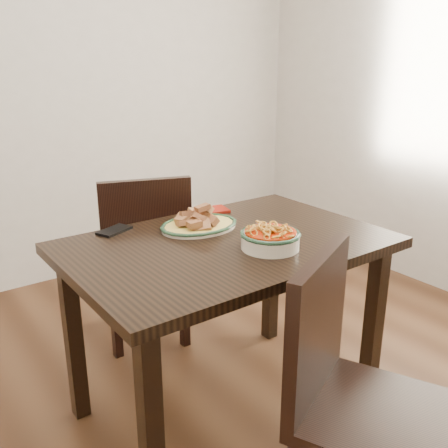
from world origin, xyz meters
TOP-DOWN VIEW (x-y plane):
  - floor at (0.00, 0.00)m, footprint 3.50×3.50m
  - wall_back at (0.00, 1.75)m, footprint 3.50×0.10m
  - dining_table at (-0.03, 0.03)m, footprint 1.19×0.80m
  - chair_far at (-0.05, 0.68)m, footprint 0.53×0.53m
  - chair_near at (-0.07, -0.62)m, footprint 0.56×0.56m
  - fish_plate at (-0.04, 0.22)m, footprint 0.32×0.25m
  - noodle_bowl at (0.05, -0.12)m, footprint 0.22×0.22m
  - smartphone at (-0.33, 0.38)m, footprint 0.15×0.12m
  - napkin at (0.14, 0.37)m, footprint 0.15×0.13m

SIDE VIEW (x-z plane):
  - floor at x=0.00m, z-range 0.00..0.00m
  - chair_far at x=-0.05m, z-range 0.05..0.94m
  - chair_near at x=-0.07m, z-range 0.05..0.94m
  - dining_table at x=-0.03m, z-range 0.28..1.03m
  - smartphone at x=-0.33m, z-range 0.75..0.76m
  - napkin at x=0.14m, z-range 0.75..0.76m
  - noodle_bowl at x=0.05m, z-range 0.75..0.84m
  - fish_plate at x=-0.04m, z-range 0.74..0.85m
  - wall_back at x=0.00m, z-range 0.00..2.60m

